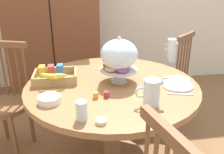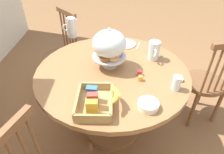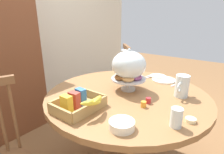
{
  "view_description": "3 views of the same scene",
  "coord_description": "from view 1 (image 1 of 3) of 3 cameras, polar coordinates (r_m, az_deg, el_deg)",
  "views": [
    {
      "loc": [
        -0.35,
        -1.59,
        1.45
      ],
      "look_at": [
        -0.11,
        0.02,
        0.79
      ],
      "focal_mm": 38.64,
      "sensor_mm": 36.0,
      "label": 1
    },
    {
      "loc": [
        -1.46,
        -0.01,
        1.67
      ],
      "look_at": [
        -0.21,
        0.02,
        0.74
      ],
      "focal_mm": 31.72,
      "sensor_mm": 36.0,
      "label": 2
    },
    {
      "loc": [
        -1.23,
        -0.68,
        1.3
      ],
      "look_at": [
        -0.11,
        0.17,
        0.84
      ],
      "focal_mm": 28.73,
      "sensor_mm": 36.0,
      "label": 3
    }
  ],
  "objects": [
    {
      "name": "wooden_armoire",
      "position": [
        3.14,
        -13.78,
        12.97
      ],
      "size": [
        1.18,
        0.6,
        1.96
      ],
      "color": "brown",
      "rests_on": "ground_plane"
    },
    {
      "name": "dining_table",
      "position": [
        1.86,
        0.0,
        -7.16
      ],
      "size": [
        1.26,
        1.26,
        0.74
      ],
      "color": "olive",
      "rests_on": "ground_plane"
    },
    {
      "name": "windsor_chair_near_window",
      "position": [
        2.27,
        -23.7,
        -5.95
      ],
      "size": [
        0.43,
        0.43,
        0.97
      ],
      "color": "brown",
      "rests_on": "ground_plane"
    },
    {
      "name": "windsor_chair_facing_door",
      "position": [
        2.61,
        13.24,
        -0.95
      ],
      "size": [
        0.47,
        0.47,
        0.97
      ],
      "color": "brown",
      "rests_on": "ground_plane"
    },
    {
      "name": "pastry_stand_with_dome",
      "position": [
        1.74,
        1.63,
        4.87
      ],
      "size": [
        0.28,
        0.28,
        0.34
      ],
      "color": "silver",
      "rests_on": "dining_table"
    },
    {
      "name": "orange_juice_pitcher",
      "position": [
        1.46,
        9.33,
        -3.95
      ],
      "size": [
        0.18,
        0.1,
        0.17
      ],
      "color": "silver",
      "rests_on": "dining_table"
    },
    {
      "name": "milk_pitcher",
      "position": [
        2.3,
        13.9,
        6.0
      ],
      "size": [
        0.09,
        0.17,
        0.21
      ],
      "color": "silver",
      "rests_on": "dining_table"
    },
    {
      "name": "cereal_basket",
      "position": [
        1.84,
        -13.56,
        0.22
      ],
      "size": [
        0.32,
        0.3,
        0.12
      ],
      "color": "tan",
      "rests_on": "dining_table"
    },
    {
      "name": "china_plate_large",
      "position": [
        1.79,
        15.18,
        -1.91
      ],
      "size": [
        0.22,
        0.22,
        0.01
      ],
      "primitive_type": "cylinder",
      "color": "white",
      "rests_on": "dining_table"
    },
    {
      "name": "china_plate_small",
      "position": [
        1.87,
        15.57,
        -0.55
      ],
      "size": [
        0.15,
        0.15,
        0.01
      ],
      "primitive_type": "cylinder",
      "color": "white",
      "rests_on": "china_plate_large"
    },
    {
      "name": "cereal_bowl",
      "position": [
        1.54,
        -14.59,
        -5.16
      ],
      "size": [
        0.14,
        0.14,
        0.04
      ],
      "primitive_type": "cylinder",
      "color": "white",
      "rests_on": "dining_table"
    },
    {
      "name": "drinking_glass",
      "position": [
        1.32,
        -7.22,
        -7.89
      ],
      "size": [
        0.06,
        0.06,
        0.11
      ],
      "primitive_type": "cylinder",
      "color": "silver",
      "rests_on": "dining_table"
    },
    {
      "name": "butter_dish",
      "position": [
        1.3,
        -2.59,
        -10.46
      ],
      "size": [
        0.06,
        0.06,
        0.02
      ],
      "primitive_type": "cylinder",
      "color": "beige",
      "rests_on": "dining_table"
    },
    {
      "name": "jam_jar_strawberry",
      "position": [
        1.56,
        -1.31,
        -4.14
      ],
      "size": [
        0.04,
        0.04,
        0.04
      ],
      "primitive_type": "cylinder",
      "color": "#B7282D",
      "rests_on": "dining_table"
    },
    {
      "name": "jam_jar_apricot",
      "position": [
        1.55,
        -3.87,
        -4.31
      ],
      "size": [
        0.04,
        0.04,
        0.04
      ],
      "primitive_type": "cylinder",
      "color": "orange",
      "rests_on": "dining_table"
    },
    {
      "name": "table_knife",
      "position": [
        1.92,
        14.59,
        -0.29
      ],
      "size": [
        0.17,
        0.06,
        0.01
      ],
      "primitive_type": "cube",
      "rotation": [
        0.0,
        0.0,
        6.03
      ],
      "color": "silver",
      "rests_on": "dining_table"
    },
    {
      "name": "dinner_fork",
      "position": [
        1.94,
        14.48,
        0.04
      ],
      "size": [
        0.17,
        0.06,
        0.01
      ],
      "primitive_type": "cube",
      "rotation": [
        0.0,
        0.0,
        6.03
      ],
      "color": "silver",
      "rests_on": "dining_table"
    },
    {
      "name": "soup_spoon",
      "position": [
        1.66,
        15.85,
        -3.96
      ],
      "size": [
        0.17,
        0.06,
        0.01
      ],
      "primitive_type": "cube",
      "rotation": [
        0.0,
        0.0,
        6.03
      ],
      "color": "silver",
      "rests_on": "dining_table"
    }
  ]
}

